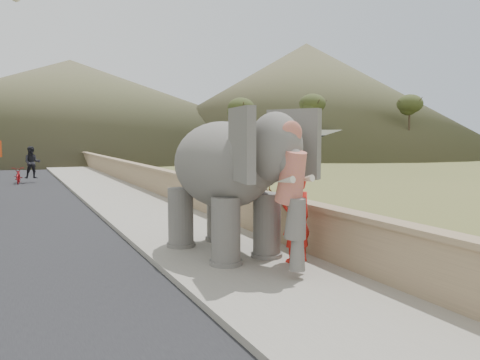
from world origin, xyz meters
TOP-DOWN VIEW (x-y plane):
  - ground at (0.00, 0.00)m, footprint 160.00×160.00m
  - walkway at (0.00, 10.00)m, footprint 3.00×120.00m
  - parapet at (1.65, 10.00)m, footprint 0.30×120.00m
  - cow at (6.33, 11.99)m, footprint 1.73×1.40m
  - distant_car at (19.50, 35.00)m, footprint 4.51×2.66m
  - bus_white at (24.80, 32.83)m, footprint 11.06×2.79m
  - bus_orange at (29.83, 32.69)m, footprint 11.19×3.58m
  - hill_right at (36.00, 52.00)m, footprint 56.00×56.00m
  - hill_far at (5.00, 70.00)m, footprint 80.00×80.00m
  - elephant_and_man at (0.02, 2.15)m, footprint 2.60×4.25m
  - motorcyclist at (-3.20, 20.77)m, footprint 1.48×1.73m
  - trees at (0.02, 26.58)m, footprint 47.89×44.08m

SIDE VIEW (x-z plane):
  - ground at x=0.00m, z-range 0.00..0.00m
  - walkway at x=0.00m, z-range 0.00..0.15m
  - parapet at x=1.65m, z-range 0.00..1.10m
  - cow at x=6.33m, z-range 0.00..1.33m
  - distant_car at x=19.50m, z-range 0.00..1.44m
  - motorcyclist at x=-3.20m, z-range -0.20..1.79m
  - bus_white at x=24.80m, z-range 0.00..3.10m
  - bus_orange at x=29.83m, z-range 0.00..3.10m
  - elephant_and_man at x=0.02m, z-range 0.14..3.03m
  - trees at x=0.02m, z-range -0.79..8.97m
  - hill_far at x=5.00m, z-range 0.00..14.00m
  - hill_right at x=36.00m, z-range 0.00..16.00m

